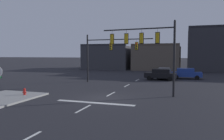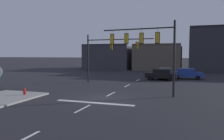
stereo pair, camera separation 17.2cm
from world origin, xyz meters
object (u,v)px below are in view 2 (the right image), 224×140
Objects in this scene: signal_mast_near_side at (148,44)px; car_lot_middle at (187,73)px; signal_mast_far_side at (107,50)px; car_lot_farside at (165,73)px; fire_hydrant at (25,93)px; car_lot_nearside at (161,74)px.

car_lot_middle is (3.41, 15.11, -3.81)m from signal_mast_near_side.
signal_mast_far_side is 1.96× the size of car_lot_farside.
fire_hydrant is at bearing -108.33° from signal_mast_far_side.
fire_hydrant is (-10.14, -16.49, -0.53)m from car_lot_nearside.
signal_mast_near_side is 15.95m from car_lot_middle.
signal_mast_far_side is at bearing -140.56° from car_lot_middle.
car_lot_nearside is at bearing 58.42° from fire_hydrant.
signal_mast_near_side is at bearing -89.71° from car_lot_nearside.
car_lot_farside is at bearing 86.39° from car_lot_nearside.
signal_mast_near_side is at bearing -102.71° from car_lot_middle.
car_lot_farside is (6.62, 8.26, -3.38)m from signal_mast_far_side.
car_lot_nearside is 1.01× the size of car_lot_farside.
signal_mast_near_side is 1.52× the size of car_lot_farside.
car_lot_middle is 3.29m from car_lot_farside.
car_lot_nearside and car_lot_middle have the same top height.
signal_mast_near_side is at bearing -47.03° from signal_mast_far_side.
car_lot_nearside is at bearing 39.48° from signal_mast_far_side.
fire_hydrant is (-10.20, -4.23, -4.34)m from signal_mast_near_side.
car_lot_middle is at bearing 39.36° from car_lot_nearside.
car_lot_middle is at bearing -1.96° from car_lot_farside.
signal_mast_near_side is 9.17× the size of fire_hydrant.
car_lot_nearside is at bearing -140.64° from car_lot_middle.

